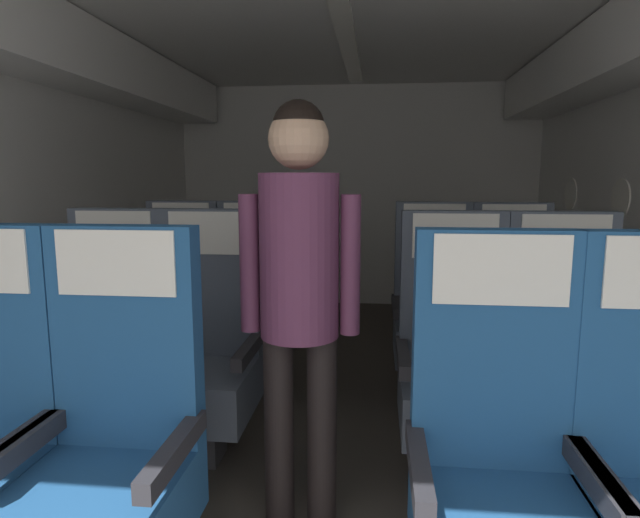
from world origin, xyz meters
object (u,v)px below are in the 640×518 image
object	(u,v)px
seat_c_left_aisle	(251,309)
seat_c_right_window	(433,313)
seat_b_left_aisle	(205,355)
seat_b_left_window	(111,352)
flight_attendant	(299,276)
seat_b_right_window	(453,366)
seat_c_left_window	(179,308)
seat_a_right_window	(498,476)
seat_c_right_aisle	(512,316)
seat_b_right_aisle	(564,370)
seat_a_left_aisle	(112,454)

from	to	relation	value
seat_c_left_aisle	seat_c_right_window	world-z (taller)	same
seat_b_left_aisle	seat_c_left_aisle	world-z (taller)	same
seat_c_left_aisle	seat_b_left_window	bearing A→B (deg)	-117.80
flight_attendant	seat_b_left_aisle	bearing A→B (deg)	-53.78
seat_b_right_window	seat_c_left_window	distance (m)	1.83
flight_attendant	seat_c_right_window	bearing A→B (deg)	-125.17
seat_b_right_window	seat_c_right_window	xyz separation A→B (m)	(0.00, 0.92, 0.00)
seat_a_right_window	seat_b_left_aisle	distance (m)	1.44
seat_a_right_window	flight_attendant	size ratio (longest dim) A/B	0.74
seat_b_left_aisle	seat_c_right_aisle	size ratio (longest dim) A/B	1.00
seat_b_left_aisle	seat_c_right_aisle	bearing A→B (deg)	28.98
seat_b_left_window	seat_b_right_aisle	distance (m)	2.07
seat_a_left_aisle	flight_attendant	size ratio (longest dim) A/B	0.74
seat_a_left_aisle	seat_a_right_window	size ratio (longest dim) A/B	1.00
seat_b_left_window	seat_b_right_aisle	xyz separation A→B (m)	(2.07, -0.02, 0.00)
seat_b_left_aisle	seat_c_right_window	bearing A→B (deg)	38.48
seat_b_right_window	seat_c_left_aisle	bearing A→B (deg)	141.31
seat_b_left_window	seat_c_left_window	bearing A→B (deg)	90.02
seat_c_right_window	seat_c_right_aisle	bearing A→B (deg)	-1.84
seat_a_left_aisle	seat_b_right_aisle	xyz separation A→B (m)	(1.59, 0.88, 0.00)
seat_a_left_aisle	seat_c_right_aisle	distance (m)	2.39
seat_c_left_aisle	flight_attendant	world-z (taller)	flight_attendant
seat_a_left_aisle	seat_a_right_window	xyz separation A→B (m)	(1.13, 0.00, 0.00)
flight_attendant	seat_a_left_aisle	bearing A→B (deg)	27.99
flight_attendant	seat_c_left_window	bearing A→B (deg)	-65.17
seat_a_left_aisle	seat_c_left_aisle	size ratio (longest dim) A/B	1.00
seat_a_left_aisle	seat_c_left_window	world-z (taller)	same
seat_b_left_window	flight_attendant	size ratio (longest dim) A/B	0.74
seat_a_left_aisle	seat_c_right_aisle	size ratio (longest dim) A/B	1.00
seat_b_left_aisle	seat_b_right_window	bearing A→B (deg)	-0.69
seat_b_right_window	flight_attendant	xyz separation A→B (m)	(-0.61, -0.46, 0.48)
seat_c_right_aisle	seat_a_left_aisle	bearing A→B (deg)	-131.86
seat_b_left_aisle	seat_b_right_aisle	world-z (taller)	same
seat_b_left_window	flight_attendant	world-z (taller)	flight_attendant
seat_b_right_aisle	seat_b_right_window	size ratio (longest dim) A/B	1.00
seat_a_left_aisle	seat_c_left_aisle	bearing A→B (deg)	90.14
seat_b_left_aisle	seat_a_right_window	bearing A→B (deg)	-38.20
seat_b_left_aisle	seat_b_right_window	size ratio (longest dim) A/B	1.00
seat_b_left_window	seat_b_right_aisle	size ratio (longest dim) A/B	1.00
seat_a_right_window	seat_c_right_aisle	world-z (taller)	same
seat_c_right_window	seat_a_left_aisle	bearing A→B (deg)	-122.15
seat_b_right_aisle	seat_b_right_window	xyz separation A→B (m)	(-0.47, -0.00, 0.00)
seat_b_left_window	seat_c_left_aisle	distance (m)	1.00
seat_b_left_window	seat_b_left_aisle	distance (m)	0.46
seat_b_right_aisle	seat_c_left_window	xyz separation A→B (m)	(-2.07, 0.89, 0.00)
seat_b_left_aisle	seat_c_right_window	distance (m)	1.45
seat_a_left_aisle	seat_c_right_aisle	bearing A→B (deg)	48.14
seat_a_right_window	seat_c_right_aisle	xyz separation A→B (m)	(0.47, 1.78, 0.00)
seat_c_right_aisle	flight_attendant	world-z (taller)	flight_attendant
seat_a_left_aisle	seat_b_right_window	xyz separation A→B (m)	(1.13, 0.88, 0.00)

